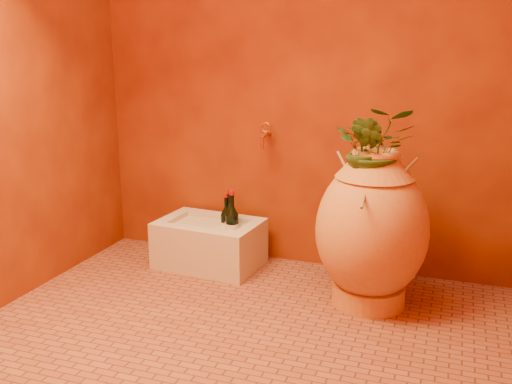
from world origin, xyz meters
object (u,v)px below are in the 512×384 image
at_px(amphora, 372,229).
at_px(wine_bottle_b, 232,226).
at_px(wine_bottle_c, 227,224).
at_px(wine_bottle_a, 230,223).
at_px(wall_tap, 265,134).
at_px(stone_basin, 210,244).

relative_size(amphora, wine_bottle_b, 2.44).
height_order(amphora, wine_bottle_c, amphora).
relative_size(wine_bottle_a, wine_bottle_b, 0.97).
height_order(wine_bottle_c, wall_tap, wall_tap).
xyz_separation_m(amphora, wine_bottle_c, (-0.89, 0.25, -0.14)).
height_order(wine_bottle_b, wall_tap, wall_tap).
bearing_deg(stone_basin, wine_bottle_b, -5.87).
xyz_separation_m(stone_basin, wall_tap, (0.29, 0.18, 0.66)).
bearing_deg(wine_bottle_c, stone_basin, -154.87).
relative_size(wine_bottle_a, wine_bottle_c, 1.09).
bearing_deg(wall_tap, wine_bottle_c, -146.48).
bearing_deg(wine_bottle_a, wall_tap, 37.48).
height_order(wine_bottle_b, wine_bottle_c, wine_bottle_b).
distance_m(amphora, stone_basin, 1.05).
bearing_deg(wine_bottle_c, wine_bottle_b, -45.02).
bearing_deg(wall_tap, amphora, -28.50).
relative_size(wine_bottle_a, wall_tap, 2.19).
bearing_deg(stone_basin, wine_bottle_c, 25.13).
xyz_separation_m(amphora, wine_bottle_b, (-0.83, 0.19, -0.13)).
distance_m(amphora, wine_bottle_c, 0.94).
bearing_deg(amphora, stone_basin, 168.41).
relative_size(stone_basin, wine_bottle_a, 1.96).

